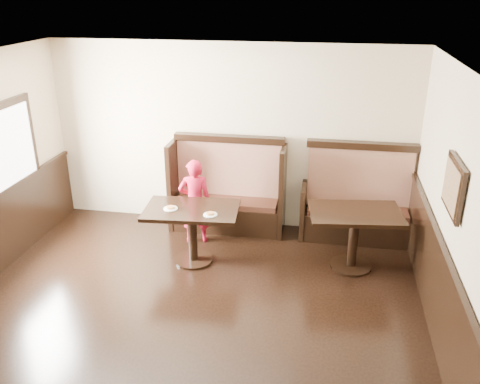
% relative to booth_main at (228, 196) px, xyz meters
% --- Properties ---
extents(ground, '(7.00, 7.00, 0.00)m').
position_rel_booth_main_xyz_m(ground, '(0.00, -3.30, -0.53)').
color(ground, black).
rests_on(ground, ground).
extents(room_shell, '(7.00, 7.00, 7.00)m').
position_rel_booth_main_xyz_m(room_shell, '(-0.30, -3.01, 0.14)').
color(room_shell, '#C3AE8D').
rests_on(room_shell, ground).
extents(booth_main, '(1.75, 0.72, 1.45)m').
position_rel_booth_main_xyz_m(booth_main, '(0.00, 0.00, 0.00)').
color(booth_main, black).
rests_on(booth_main, ground).
extents(booth_neighbor, '(1.65, 0.72, 1.45)m').
position_rel_booth_main_xyz_m(booth_neighbor, '(1.95, -0.00, -0.05)').
color(booth_neighbor, black).
rests_on(booth_neighbor, ground).
extents(table_main, '(1.30, 0.87, 0.79)m').
position_rel_booth_main_xyz_m(table_main, '(-0.27, -1.12, 0.08)').
color(table_main, black).
rests_on(table_main, ground).
extents(table_neighbor, '(1.27, 0.91, 0.82)m').
position_rel_booth_main_xyz_m(table_neighbor, '(1.87, -0.91, 0.09)').
color(table_neighbor, black).
rests_on(table_neighbor, ground).
extents(child, '(0.52, 0.41, 1.27)m').
position_rel_booth_main_xyz_m(child, '(-0.38, -0.54, 0.11)').
color(child, '#BA132F').
rests_on(child, ground).
extents(pizza_plate_left, '(0.19, 0.19, 0.03)m').
position_rel_booth_main_xyz_m(pizza_plate_left, '(-0.53, -1.19, 0.28)').
color(pizza_plate_left, white).
rests_on(pizza_plate_left, table_main).
extents(pizza_plate_right, '(0.18, 0.18, 0.03)m').
position_rel_booth_main_xyz_m(pizza_plate_right, '(0.03, -1.28, 0.28)').
color(pizza_plate_right, white).
rests_on(pizza_plate_right, table_main).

